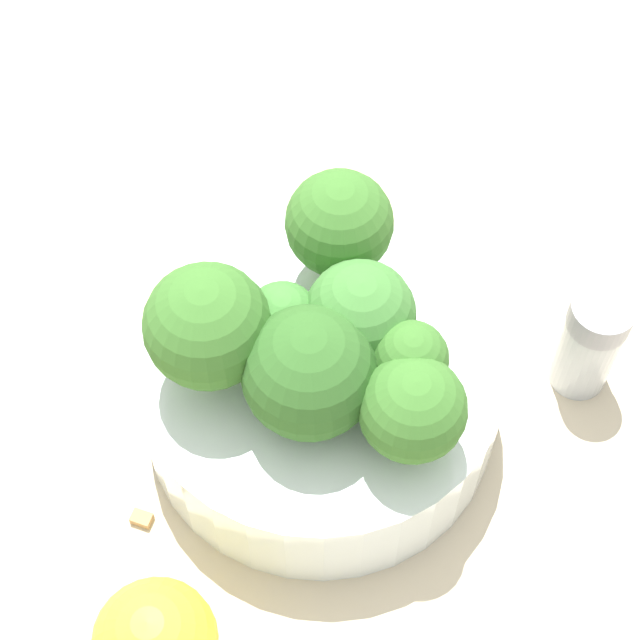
{
  "coord_description": "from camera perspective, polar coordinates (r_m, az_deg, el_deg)",
  "views": [
    {
      "loc": [
        -0.25,
        -0.04,
        0.48
      ],
      "look_at": [
        0.0,
        0.0,
        0.09
      ],
      "focal_mm": 60.0,
      "sensor_mm": 36.0,
      "label": 1
    }
  ],
  "objects": [
    {
      "name": "broccoli_floret_4",
      "position": [
        0.46,
        4.83,
        -2.27
      ],
      "size": [
        0.03,
        0.03,
        0.05
      ],
      "color": "#8EB770",
      "rests_on": "bowl"
    },
    {
      "name": "broccoli_floret_5",
      "position": [
        0.47,
        2.15,
        0.19
      ],
      "size": [
        0.05,
        0.05,
        0.06
      ],
      "color": "#84AD66",
      "rests_on": "bowl"
    },
    {
      "name": "broccoli_floret_3",
      "position": [
        0.49,
        0.62,
        5.12
      ],
      "size": [
        0.05,
        0.05,
        0.06
      ],
      "color": "#7A9E5B",
      "rests_on": "bowl"
    },
    {
      "name": "bowl",
      "position": [
        0.52,
        0.0,
        -3.65
      ],
      "size": [
        0.17,
        0.17,
        0.05
      ],
      "primitive_type": "cylinder",
      "color": "silver",
      "rests_on": "ground_plane"
    },
    {
      "name": "broccoli_floret_0",
      "position": [
        0.45,
        -0.39,
        -2.9
      ],
      "size": [
        0.06,
        0.06,
        0.06
      ],
      "color": "#8EB770",
      "rests_on": "bowl"
    },
    {
      "name": "almond_crumb_1",
      "position": [
        0.6,
        1.2,
        5.23
      ],
      "size": [
        0.0,
        0.01,
        0.01
      ],
      "primitive_type": "cube",
      "rotation": [
        0.0,
        0.0,
        1.54
      ],
      "color": "#AD7F4C",
      "rests_on": "ground_plane"
    },
    {
      "name": "broccoli_floret_1",
      "position": [
        0.46,
        -6.02,
        -0.38
      ],
      "size": [
        0.06,
        0.06,
        0.07
      ],
      "color": "#7A9E5B",
      "rests_on": "bowl"
    },
    {
      "name": "almond_crumb_0",
      "position": [
        0.52,
        -9.53,
        -10.3
      ],
      "size": [
        0.01,
        0.01,
        0.01
      ],
      "primitive_type": "cube",
      "rotation": [
        0.0,
        0.0,
        1.41
      ],
      "color": "#AD7F4C",
      "rests_on": "ground_plane"
    },
    {
      "name": "broccoli_floret_2",
      "position": [
        0.47,
        -1.94,
        0.22
      ],
      "size": [
        0.03,
        0.03,
        0.05
      ],
      "color": "#8EB770",
      "rests_on": "bowl"
    },
    {
      "name": "pepper_shaker",
      "position": [
        0.54,
        14.19,
        -1.18
      ],
      "size": [
        0.03,
        0.03,
        0.07
      ],
      "color": "#B2B7BC",
      "rests_on": "ground_plane"
    },
    {
      "name": "broccoli_floret_6",
      "position": [
        0.45,
        4.95,
        -4.8
      ],
      "size": [
        0.05,
        0.05,
        0.05
      ],
      "color": "#8EB770",
      "rests_on": "bowl"
    },
    {
      "name": "ground_plane",
      "position": [
        0.54,
        0.0,
        -5.05
      ],
      "size": [
        3.0,
        3.0,
        0.0
      ],
      "primitive_type": "plane",
      "color": "beige"
    }
  ]
}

